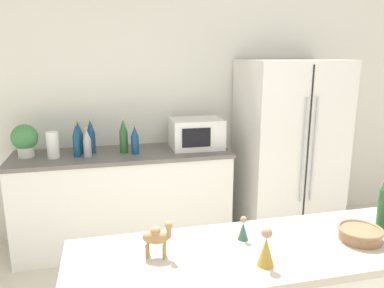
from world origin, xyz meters
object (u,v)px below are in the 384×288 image
at_px(microwave, 196,133).
at_px(camel_figurine, 157,236).
at_px(paper_towel_roll, 53,145).
at_px(back_bottle_1, 91,137).
at_px(back_bottle_4, 79,138).
at_px(wise_man_figurine_blue, 266,249).
at_px(potted_plant, 25,139).
at_px(refrigerator, 288,149).
at_px(wise_man_figurine_crimson, 243,229).
at_px(back_bottle_3, 135,140).
at_px(back_bottle_5, 87,143).
at_px(back_bottle_2, 124,136).
at_px(back_bottle_0, 76,141).
at_px(fruit_bowl, 360,233).

height_order(microwave, camel_figurine, microwave).
distance_m(paper_towel_roll, back_bottle_1, 0.34).
bearing_deg(back_bottle_4, wise_man_figurine_blue, -68.73).
xyz_separation_m(back_bottle_4, camel_figurine, (0.42, -2.00, -0.01)).
bearing_deg(potted_plant, back_bottle_4, 3.43).
height_order(refrigerator, camel_figurine, refrigerator).
bearing_deg(back_bottle_1, microwave, -2.70).
bearing_deg(wise_man_figurine_crimson, refrigerator, 57.14).
relative_size(refrigerator, back_bottle_3, 6.60).
xyz_separation_m(potted_plant, back_bottle_5, (0.52, -0.10, -0.04)).
height_order(back_bottle_3, wise_man_figurine_crimson, back_bottle_3).
relative_size(back_bottle_3, back_bottle_5, 1.05).
height_order(paper_towel_roll, back_bottle_5, back_bottle_5).
xyz_separation_m(back_bottle_2, camel_figurine, (0.03, -1.93, -0.01)).
height_order(microwave, back_bottle_3, microwave).
bearing_deg(potted_plant, microwave, -0.78).
height_order(back_bottle_5, camel_figurine, back_bottle_5).
distance_m(back_bottle_0, back_bottle_2, 0.41).
xyz_separation_m(microwave, back_bottle_4, (-1.08, 0.05, 0.00)).
xyz_separation_m(paper_towel_roll, wise_man_figurine_crimson, (1.04, -1.82, -0.02)).
relative_size(paper_towel_roll, back_bottle_1, 0.75).
xyz_separation_m(back_bottle_2, wise_man_figurine_blue, (0.45, -2.10, -0.04)).
bearing_deg(fruit_bowl, potted_plant, 131.37).
relative_size(refrigerator, back_bottle_2, 5.52).
xyz_separation_m(paper_towel_roll, back_bottle_2, (0.60, 0.05, 0.03)).
bearing_deg(camel_figurine, back_bottle_5, 100.51).
height_order(back_bottle_4, back_bottle_5, back_bottle_4).
relative_size(wise_man_figurine_blue, wise_man_figurine_crimson, 1.44).
distance_m(fruit_bowl, wise_man_figurine_crimson, 0.54).
distance_m(back_bottle_2, back_bottle_4, 0.40).
xyz_separation_m(back_bottle_5, wise_man_figurine_blue, (0.76, -2.03, -0.01)).
height_order(back_bottle_4, wise_man_figurine_blue, back_bottle_4).
distance_m(back_bottle_1, back_bottle_3, 0.41).
bearing_deg(back_bottle_5, back_bottle_3, -1.41).
relative_size(back_bottle_1, wise_man_figurine_blue, 1.85).
xyz_separation_m(microwave, fruit_bowl, (0.28, -2.02, -0.07)).
xyz_separation_m(back_bottle_0, fruit_bowl, (1.37, -1.95, -0.07)).
bearing_deg(potted_plant, refrigerator, -3.02).
distance_m(potted_plant, back_bottle_2, 0.84).
bearing_deg(wise_man_figurine_crimson, back_bottle_2, 103.12).
xyz_separation_m(back_bottle_1, fruit_bowl, (1.25, -2.07, -0.07)).
relative_size(back_bottle_2, wise_man_figurine_blue, 1.88).
bearing_deg(back_bottle_4, refrigerator, -4.46).
distance_m(back_bottle_0, wise_man_figurine_blue, 2.22).
height_order(fruit_bowl, wise_man_figurine_blue, wise_man_figurine_blue).
xyz_separation_m(back_bottle_0, wise_man_figurine_blue, (0.85, -2.05, -0.03)).
xyz_separation_m(paper_towel_roll, wise_man_figurine_blue, (1.05, -2.05, -0.00)).
bearing_deg(potted_plant, fruit_bowl, -48.63).
distance_m(refrigerator, paper_towel_roll, 2.20).
distance_m(potted_plant, back_bottle_0, 0.44).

